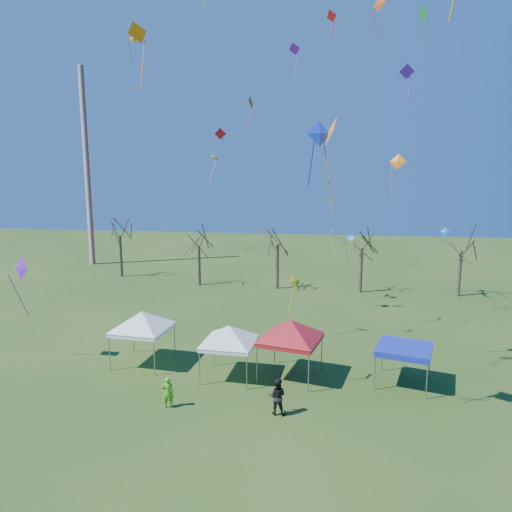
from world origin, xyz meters
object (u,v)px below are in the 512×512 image
(tree_2, at_px, (278,228))
(person_dark, at_px, (277,396))
(radio_mast, at_px, (87,168))
(tree_1, at_px, (198,231))
(tree_0, at_px, (119,221))
(tent_white_mid, at_px, (229,329))
(tent_red, at_px, (291,324))
(tree_3, at_px, (362,232))
(person_green, at_px, (168,392))
(tent_blue, at_px, (404,349))
(tree_4, at_px, (463,234))
(tent_white_west, at_px, (142,315))

(tree_2, height_order, person_dark, tree_2)
(radio_mast, xyz_separation_m, tree_1, (17.23, -9.35, -6.71))
(tree_0, height_order, tent_white_mid, tree_0)
(tent_red, distance_m, person_dark, 4.86)
(tree_1, xyz_separation_m, tent_red, (11.36, -21.30, -2.59))
(radio_mast, bearing_deg, person_dark, -51.00)
(tree_3, xyz_separation_m, person_dark, (-5.74, -24.98, -5.17))
(tent_white_mid, bearing_deg, person_green, -120.73)
(tree_1, bearing_deg, tent_blue, -50.37)
(tree_4, relative_size, person_green, 4.94)
(person_green, xyz_separation_m, person_dark, (5.48, 0.16, 0.12))
(person_green, bearing_deg, tent_white_west, -71.47)
(tree_0, height_order, person_green, tree_0)
(tree_4, relative_size, person_dark, 4.32)
(tree_1, xyz_separation_m, tent_blue, (17.65, -21.31, -3.74))
(tree_2, bearing_deg, tree_3, -2.27)
(tree_4, bearing_deg, tree_0, 174.66)
(tree_2, height_order, tent_red, tree_2)
(tree_0, xyz_separation_m, tent_white_mid, (17.97, -24.57, -3.60))
(radio_mast, bearing_deg, tree_2, -20.57)
(tent_white_mid, bearing_deg, tree_3, 67.23)
(tree_2, relative_size, tent_white_mid, 2.02)
(tent_white_west, xyz_separation_m, tent_red, (9.14, -0.58, 0.08))
(radio_mast, relative_size, tree_4, 3.17)
(tree_0, distance_m, tent_red, 32.38)
(radio_mast, height_order, tree_2, radio_mast)
(tree_0, relative_size, person_green, 5.29)
(person_green, bearing_deg, radio_mast, -72.16)
(tree_1, height_order, tent_blue, tree_1)
(tree_0, xyz_separation_m, person_dark, (21.14, -28.32, -5.57))
(tent_blue, bearing_deg, radio_mast, 138.69)
(tree_1, xyz_separation_m, tree_2, (8.40, -0.27, 0.50))
(tent_white_west, distance_m, tent_white_mid, 5.78)
(tree_1, height_order, person_dark, tree_1)
(tree_4, height_order, tent_white_west, tree_4)
(tree_1, xyz_separation_m, person_dark, (11.05, -25.58, -4.88))
(tree_3, relative_size, tree_4, 1.00)
(radio_mast, distance_m, tree_0, 11.45)
(tent_blue, bearing_deg, tree_2, 113.73)
(tent_white_west, bearing_deg, person_dark, -28.82)
(tree_2, xyz_separation_m, person_dark, (2.65, -25.31, -5.38))
(tent_blue, bearing_deg, tree_4, 67.69)
(radio_mast, height_order, tent_white_mid, radio_mast)
(tree_2, xyz_separation_m, tent_blue, (9.25, -21.04, -4.24))
(tree_1, height_order, tent_white_mid, tree_1)
(tent_white_west, xyz_separation_m, person_green, (3.35, -5.02, -2.33))
(tree_1, distance_m, tree_4, 26.13)
(tent_blue, distance_m, person_dark, 7.94)
(radio_mast, bearing_deg, tent_white_west, -57.10)
(tree_0, bearing_deg, tree_3, -7.08)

